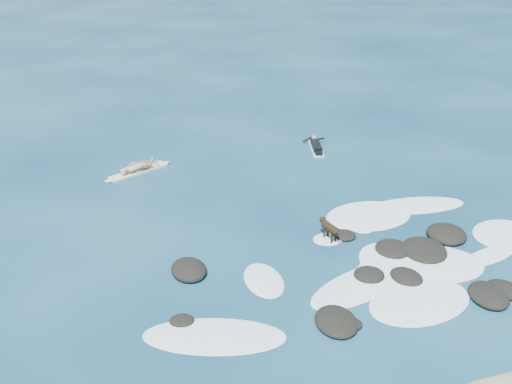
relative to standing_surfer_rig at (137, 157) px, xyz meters
name	(u,v)px	position (x,y,z in m)	size (l,w,h in m)	color
ground	(350,257)	(5.27, -9.45, -0.74)	(160.00, 160.00, 0.00)	#0A2642
reef_rocks	(408,266)	(6.64, -10.73, -0.64)	(13.82, 7.10, 0.49)	black
breaking_foam	(395,259)	(6.59, -10.07, -0.73)	(15.30, 7.75, 0.12)	white
standing_surfer_rig	(137,157)	(0.00, 0.00, 0.00)	(3.15, 1.55, 1.87)	beige
paddling_surfer_rig	(316,146)	(8.55, -0.28, -0.59)	(1.38, 2.45, 0.43)	silver
dog	(329,227)	(5.11, -8.20, -0.23)	(0.43, 1.19, 0.76)	black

